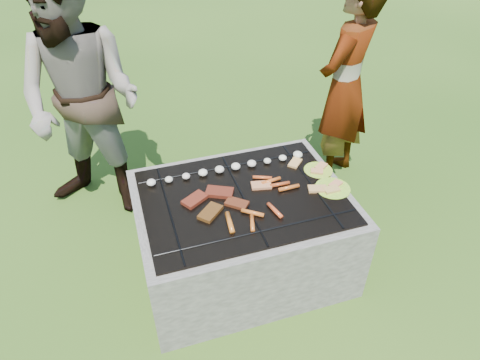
# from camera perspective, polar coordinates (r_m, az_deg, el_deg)

# --- Properties ---
(lawn) EXTENTS (60.00, 60.00, 0.00)m
(lawn) POSITION_cam_1_polar(r_m,az_deg,el_deg) (3.03, 0.30, -11.09)
(lawn) COLOR #214812
(lawn) RESTS_ON ground
(fire_pit) EXTENTS (1.30, 1.00, 0.62)m
(fire_pit) POSITION_cam_1_polar(r_m,az_deg,el_deg) (2.83, 0.31, -7.31)
(fire_pit) COLOR #A39A90
(fire_pit) RESTS_ON ground
(mushrooms) EXTENTS (1.06, 0.06, 0.04)m
(mushrooms) POSITION_cam_1_polar(r_m,az_deg,el_deg) (2.81, -1.25, 1.68)
(mushrooms) COLOR silver
(mushrooms) RESTS_ON fire_pit
(pork_slabs) EXTENTS (0.39, 0.32, 0.02)m
(pork_slabs) POSITION_cam_1_polar(r_m,az_deg,el_deg) (2.56, -3.49, -2.79)
(pork_slabs) COLOR #A0321D
(pork_slabs) RESTS_ON fire_pit
(sausages) EXTENTS (0.53, 0.48, 0.03)m
(sausages) POSITION_cam_1_polar(r_m,az_deg,el_deg) (2.55, 2.96, -2.87)
(sausages) COLOR #D45D22
(sausages) RESTS_ON fire_pit
(bread_on_grate) EXTENTS (0.45, 0.41, 0.02)m
(bread_on_grate) POSITION_cam_1_polar(r_m,az_deg,el_deg) (2.74, 6.45, 0.00)
(bread_on_grate) COLOR tan
(bread_on_grate) RESTS_ON fire_pit
(plate_far) EXTENTS (0.22, 0.22, 0.03)m
(plate_far) POSITION_cam_1_polar(r_m,az_deg,el_deg) (2.87, 10.41, 1.31)
(plate_far) COLOR #DFF239
(plate_far) RESTS_ON fire_pit
(plate_near) EXTENTS (0.25, 0.25, 0.03)m
(plate_near) POSITION_cam_1_polar(r_m,az_deg,el_deg) (2.73, 12.25, -1.11)
(plate_near) COLOR #E6FF3C
(plate_near) RESTS_ON fire_pit
(cook) EXTENTS (0.72, 0.66, 1.65)m
(cook) POSITION_cam_1_polar(r_m,az_deg,el_deg) (3.49, 13.81, 11.96)
(cook) COLOR #9F9384
(cook) RESTS_ON ground
(bystander) EXTENTS (1.13, 1.07, 1.84)m
(bystander) POSITION_cam_1_polar(r_m,az_deg,el_deg) (3.17, -20.29, 9.81)
(bystander) COLOR #A9978D
(bystander) RESTS_ON ground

